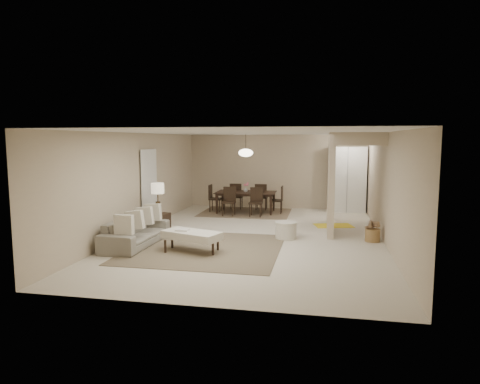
% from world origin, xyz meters
% --- Properties ---
extents(floor, '(9.00, 9.00, 0.00)m').
position_xyz_m(floor, '(0.00, 0.00, 0.00)').
color(floor, beige).
rests_on(floor, ground).
extents(ceiling, '(9.00, 9.00, 0.00)m').
position_xyz_m(ceiling, '(0.00, 0.00, 2.50)').
color(ceiling, white).
rests_on(ceiling, back_wall).
extents(back_wall, '(6.00, 0.00, 6.00)m').
position_xyz_m(back_wall, '(0.00, 4.50, 1.25)').
color(back_wall, '#C7B597').
rests_on(back_wall, floor).
extents(left_wall, '(0.00, 9.00, 9.00)m').
position_xyz_m(left_wall, '(-3.00, 0.00, 1.25)').
color(left_wall, '#C7B597').
rests_on(left_wall, floor).
extents(right_wall, '(0.00, 9.00, 9.00)m').
position_xyz_m(right_wall, '(3.00, 0.00, 1.25)').
color(right_wall, '#C7B597').
rests_on(right_wall, floor).
extents(partition, '(0.15, 2.50, 2.50)m').
position_xyz_m(partition, '(1.80, 1.25, 1.25)').
color(partition, '#C7B597').
rests_on(partition, floor).
extents(doorway, '(0.04, 0.90, 2.04)m').
position_xyz_m(doorway, '(-2.97, 0.60, 1.02)').
color(doorway, black).
rests_on(doorway, floor).
extents(pantry_cabinet, '(1.20, 0.55, 2.10)m').
position_xyz_m(pantry_cabinet, '(2.35, 4.15, 1.05)').
color(pantry_cabinet, white).
rests_on(pantry_cabinet, floor).
extents(flush_light, '(0.44, 0.44, 0.05)m').
position_xyz_m(flush_light, '(2.30, 3.20, 2.46)').
color(flush_light, white).
rests_on(flush_light, ceiling).
extents(living_rug, '(3.20, 3.20, 0.01)m').
position_xyz_m(living_rug, '(-0.86, -1.39, 0.01)').
color(living_rug, brown).
rests_on(living_rug, floor).
extents(sofa, '(2.06, 0.85, 0.60)m').
position_xyz_m(sofa, '(-2.45, -1.39, 0.30)').
color(sofa, gray).
rests_on(sofa, floor).
extents(ottoman_bench, '(1.34, 0.93, 0.44)m').
position_xyz_m(ottoman_bench, '(-1.06, -1.69, 0.35)').
color(ottoman_bench, beige).
rests_on(ottoman_bench, living_rug).
extents(side_table, '(0.52, 0.52, 0.51)m').
position_xyz_m(side_table, '(-2.40, -0.18, 0.26)').
color(side_table, black).
rests_on(side_table, floor).
extents(table_lamp, '(0.32, 0.32, 0.76)m').
position_xyz_m(table_lamp, '(-2.40, -0.18, 1.08)').
color(table_lamp, '#41301C').
rests_on(table_lamp, side_table).
extents(round_pouf, '(0.52, 0.52, 0.40)m').
position_xyz_m(round_pouf, '(0.76, -0.10, 0.20)').
color(round_pouf, beige).
rests_on(round_pouf, floor).
extents(wicker_basket, '(0.40, 0.40, 0.29)m').
position_xyz_m(wicker_basket, '(2.75, 0.00, 0.14)').
color(wicker_basket, olive).
rests_on(wicker_basket, floor).
extents(dining_rug, '(2.80, 2.10, 0.01)m').
position_xyz_m(dining_rug, '(-0.83, 3.29, 0.01)').
color(dining_rug, '#77644A').
rests_on(dining_rug, floor).
extents(dining_table, '(1.91, 1.09, 0.67)m').
position_xyz_m(dining_table, '(-0.83, 3.29, 0.33)').
color(dining_table, black).
rests_on(dining_table, dining_rug).
extents(dining_chairs, '(2.37, 1.72, 0.88)m').
position_xyz_m(dining_chairs, '(-0.83, 3.29, 0.44)').
color(dining_chairs, black).
rests_on(dining_chairs, dining_rug).
extents(vase, '(0.14, 0.14, 0.15)m').
position_xyz_m(vase, '(-0.83, 3.29, 0.74)').
color(vase, silver).
rests_on(vase, dining_table).
extents(yellow_mat, '(1.13, 0.85, 0.01)m').
position_xyz_m(yellow_mat, '(1.91, 1.67, 0.01)').
color(yellow_mat, yellow).
rests_on(yellow_mat, floor).
extents(pendant_light, '(0.46, 0.46, 0.71)m').
position_xyz_m(pendant_light, '(-0.83, 3.29, 1.92)').
color(pendant_light, '#41301C').
rests_on(pendant_light, ceiling).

